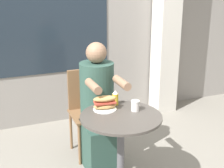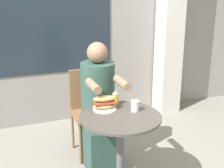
{
  "view_description": "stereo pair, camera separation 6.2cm",
  "coord_description": "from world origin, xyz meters",
  "px_view_note": "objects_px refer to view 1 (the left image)",
  "views": [
    {
      "loc": [
        -0.9,
        -2.02,
        1.71
      ],
      "look_at": [
        0.0,
        0.18,
        0.93
      ],
      "focal_mm": 50.0,
      "sensor_mm": 36.0,
      "label": 1
    },
    {
      "loc": [
        -0.84,
        -2.04,
        1.71
      ],
      "look_at": [
        0.0,
        0.18,
        0.93
      ],
      "focal_mm": 50.0,
      "sensor_mm": 36.0,
      "label": 2
    }
  ],
  "objects_px": {
    "cafe_table": "(121,139)",
    "condiment_bottle": "(115,98)",
    "sandwich_on_plate": "(105,103)",
    "drink_cup": "(135,106)",
    "diner_chair": "(87,104)",
    "seated_diner": "(98,115)"
  },
  "relations": [
    {
      "from": "cafe_table",
      "to": "condiment_bottle",
      "type": "xyz_separation_m",
      "value": [
        0.05,
        0.23,
        0.26
      ]
    },
    {
      "from": "diner_chair",
      "to": "seated_diner",
      "type": "height_order",
      "value": "seated_diner"
    },
    {
      "from": "cafe_table",
      "to": "condiment_bottle",
      "type": "distance_m",
      "value": 0.35
    },
    {
      "from": "sandwich_on_plate",
      "to": "drink_cup",
      "type": "bearing_deg",
      "value": -27.32
    },
    {
      "from": "drink_cup",
      "to": "seated_diner",
      "type": "bearing_deg",
      "value": 108.69
    },
    {
      "from": "cafe_table",
      "to": "drink_cup",
      "type": "height_order",
      "value": "drink_cup"
    },
    {
      "from": "diner_chair",
      "to": "sandwich_on_plate",
      "type": "height_order",
      "value": "diner_chair"
    },
    {
      "from": "seated_diner",
      "to": "drink_cup",
      "type": "xyz_separation_m",
      "value": [
        0.15,
        -0.45,
        0.24
      ]
    },
    {
      "from": "condiment_bottle",
      "to": "diner_chair",
      "type": "bearing_deg",
      "value": 95.23
    },
    {
      "from": "sandwich_on_plate",
      "to": "condiment_bottle",
      "type": "relative_size",
      "value": 1.58
    },
    {
      "from": "diner_chair",
      "to": "cafe_table",
      "type": "bearing_deg",
      "value": 91.29
    },
    {
      "from": "seated_diner",
      "to": "sandwich_on_plate",
      "type": "distance_m",
      "value": 0.43
    },
    {
      "from": "diner_chair",
      "to": "drink_cup",
      "type": "height_order",
      "value": "diner_chair"
    },
    {
      "from": "diner_chair",
      "to": "seated_diner",
      "type": "xyz_separation_m",
      "value": [
        -0.0,
        -0.34,
        0.01
      ]
    },
    {
      "from": "cafe_table",
      "to": "drink_cup",
      "type": "xyz_separation_m",
      "value": [
        0.14,
        0.04,
        0.25
      ]
    },
    {
      "from": "cafe_table",
      "to": "drink_cup",
      "type": "distance_m",
      "value": 0.29
    },
    {
      "from": "drink_cup",
      "to": "condiment_bottle",
      "type": "relative_size",
      "value": 0.69
    },
    {
      "from": "sandwich_on_plate",
      "to": "condiment_bottle",
      "type": "distance_m",
      "value": 0.14
    },
    {
      "from": "drink_cup",
      "to": "condiment_bottle",
      "type": "distance_m",
      "value": 0.21
    },
    {
      "from": "sandwich_on_plate",
      "to": "diner_chair",
      "type": "bearing_deg",
      "value": 84.56
    },
    {
      "from": "diner_chair",
      "to": "drink_cup",
      "type": "bearing_deg",
      "value": 101.44
    },
    {
      "from": "diner_chair",
      "to": "drink_cup",
      "type": "relative_size",
      "value": 10.09
    }
  ]
}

